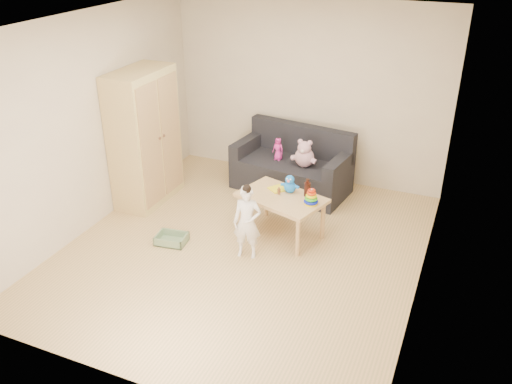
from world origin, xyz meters
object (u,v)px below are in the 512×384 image
at_px(wardrobe, 145,138).
at_px(sofa, 291,175).
at_px(play_table, 281,215).
at_px(toddler, 247,223).

distance_m(wardrobe, sofa, 2.11).
relative_size(wardrobe, play_table, 1.80).
distance_m(play_table, toddler, 0.65).
height_order(wardrobe, play_table, wardrobe).
relative_size(sofa, play_table, 1.59).
height_order(wardrobe, sofa, wardrobe).
relative_size(wardrobe, sofa, 1.13).
xyz_separation_m(wardrobe, play_table, (2.02, -0.19, -0.64)).
bearing_deg(sofa, play_table, -68.17).
height_order(sofa, toddler, toddler).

